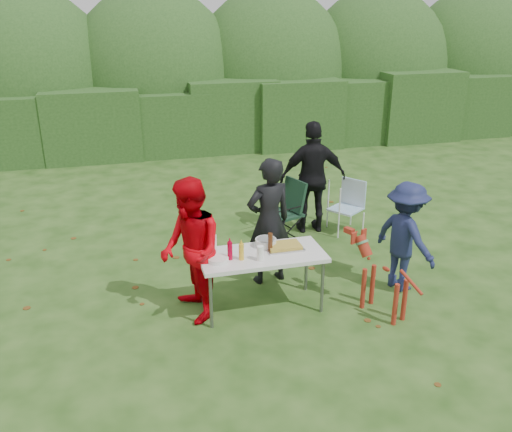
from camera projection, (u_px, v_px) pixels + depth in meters
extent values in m
plane|color=#1E4211|center=(240.00, 322.00, 6.43)|extent=(80.00, 80.00, 0.00)
cube|color=#23471C|center=(164.00, 120.00, 13.31)|extent=(22.00, 1.40, 1.70)
ellipsoid|color=#3D6628|center=(156.00, 80.00, 14.47)|extent=(20.00, 2.60, 3.20)
cube|color=silver|center=(262.00, 255.00, 6.47)|extent=(1.50, 0.70, 0.05)
cylinder|color=slate|center=(211.00, 302.00, 6.19)|extent=(0.04, 0.04, 0.69)
cylinder|color=slate|center=(322.00, 287.00, 6.51)|extent=(0.04, 0.04, 0.69)
cylinder|color=slate|center=(203.00, 279.00, 6.69)|extent=(0.04, 0.04, 0.69)
cylinder|color=slate|center=(306.00, 266.00, 7.02)|extent=(0.04, 0.04, 0.69)
imported|color=black|center=(269.00, 221.00, 7.09)|extent=(0.69, 0.52, 1.72)
imported|color=#C9000A|center=(191.00, 251.00, 6.24)|extent=(0.77, 0.92, 1.73)
imported|color=black|center=(313.00, 178.00, 8.69)|extent=(1.11, 0.56, 1.83)
imported|color=#1B224A|center=(405.00, 237.00, 6.95)|extent=(0.80, 1.06, 1.46)
cube|color=#B7B7BA|center=(284.00, 248.00, 6.59)|extent=(0.45, 0.30, 0.02)
cube|color=gold|center=(284.00, 246.00, 6.58)|extent=(0.40, 0.26, 0.04)
cylinder|color=gold|center=(241.00, 252.00, 6.27)|extent=(0.06, 0.06, 0.20)
cylinder|color=#9F001F|center=(230.00, 251.00, 6.27)|extent=(0.06, 0.06, 0.22)
cylinder|color=#47230F|center=(270.00, 243.00, 6.46)|extent=(0.06, 0.06, 0.24)
cylinder|color=white|center=(212.00, 245.00, 6.37)|extent=(0.12, 0.12, 0.26)
cylinder|color=white|center=(260.00, 253.00, 6.26)|extent=(0.08, 0.08, 0.18)
cylinder|color=silver|center=(266.00, 243.00, 6.63)|extent=(0.26, 0.26, 0.10)
cylinder|color=white|center=(218.00, 260.00, 6.25)|extent=(0.24, 0.24, 0.05)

